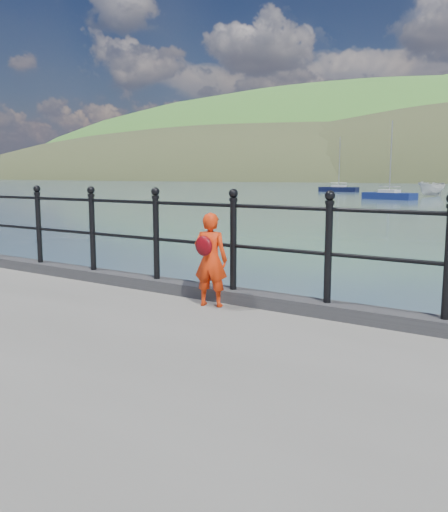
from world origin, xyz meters
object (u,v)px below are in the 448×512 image
Objects in this scene: launch_white at (432,189)px; sailboat_left at (339,189)px; railing at (193,230)px; sailboat_port at (389,196)px; child at (210,259)px.

sailboat_left is (-15.41, 10.01, -0.52)m from launch_white.
sailboat_port is at bearing 104.61° from railing.
railing is at bearing -58.23° from launch_white.
railing is 74.98m from sailboat_left.
sailboat_port reaches higher than child.
sailboat_left reaches higher than railing.
child is at bearing -33.33° from railing.
sailboat_left is at bearing 139.80° from sailboat_port.
railing reaches higher than child.
sailboat_port is (-1.63, -10.45, -0.52)m from launch_white.
sailboat_left reaches higher than launch_white.
launch_white is (-11.79, 60.37, -0.69)m from child.
child is at bearing -69.24° from sailboat_left.
sailboat_left is at bearing -84.99° from child.
railing is at bearing -69.51° from sailboat_left.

